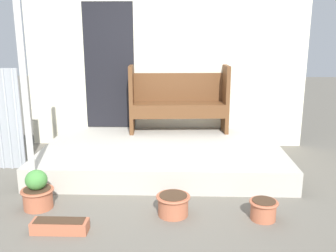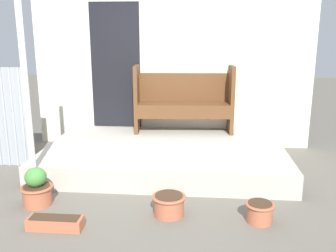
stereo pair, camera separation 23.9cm
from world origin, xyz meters
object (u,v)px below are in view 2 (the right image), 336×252
Objects in this scene: bench at (184,98)px; flower_pot_right at (260,211)px; support_post at (26,95)px; flower_pot_left at (37,189)px; planter_box_rect at (55,223)px; flower_pot_middle at (169,204)px.

bench is 2.59m from flower_pot_right.
support_post is 1.04m from flower_pot_left.
planter_box_rect is (-1.10, -2.64, -0.77)m from bench.
bench reaches higher than planter_box_rect.
support_post is 4.39× the size of planter_box_rect.
flower_pot_middle is at bearing -4.12° from flower_pot_left.
bench is 5.31× the size of flower_pot_right.
bench reaches higher than flower_pot_left.
flower_pot_middle is 1.21× the size of flower_pot_right.
planter_box_rect is (0.39, -0.49, -0.13)m from flower_pot_left.
flower_pot_right is at bearing -10.28° from support_post.
support_post is 1.50× the size of bench.
bench is 4.38× the size of flower_pot_middle.
support_post is at bearing -135.18° from bench.
flower_pot_middle is 0.92m from flower_pot_right.
flower_pot_right is 2.01m from planter_box_rect.
flower_pot_left reaches higher than flower_pot_middle.
planter_box_rect is at bearing -160.15° from flower_pot_middle.
bench is at bearing 110.65° from flower_pot_right.
flower_pot_left is 0.81× the size of planter_box_rect.
flower_pot_right is at bearing -73.01° from bench.
flower_pot_left is 0.64m from planter_box_rect.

